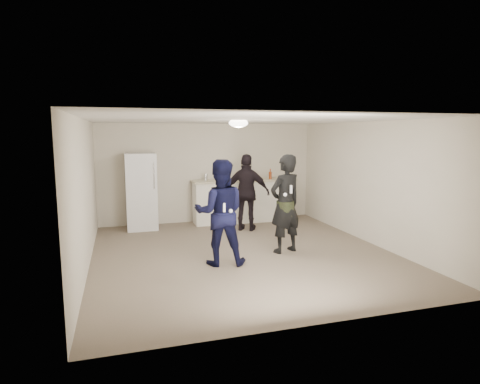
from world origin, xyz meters
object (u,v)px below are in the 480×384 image
object	(u,v)px
fridge	(141,191)
man	(220,212)
counter	(244,201)
woman	(285,204)
shaker	(206,177)
spectator	(247,193)

from	to	relation	value
fridge	man	world-z (taller)	man
man	counter	bearing A→B (deg)	-101.23
counter	man	size ratio (longest dim) A/B	1.42
woman	man	bearing A→B (deg)	-3.62
fridge	shaker	distance (m)	1.62
man	spectator	size ratio (longest dim) A/B	1.02
counter	shaker	distance (m)	1.18
man	spectator	bearing A→B (deg)	-105.36
shaker	woman	xyz separation A→B (m)	(0.93, -2.86, -0.24)
shaker	woman	bearing A→B (deg)	-72.04
shaker	man	distance (m)	3.24
counter	spectator	size ratio (longest dim) A/B	1.45
fridge	counter	bearing A→B (deg)	1.56
counter	fridge	world-z (taller)	fridge
shaker	woman	distance (m)	3.02
spectator	fridge	bearing A→B (deg)	8.74
fridge	shaker	xyz separation A→B (m)	(1.59, 0.13, 0.28)
shaker	spectator	world-z (taller)	spectator
fridge	man	xyz separation A→B (m)	(1.16, -3.08, 0.01)
shaker	man	world-z (taller)	man
man	woman	xyz separation A→B (m)	(1.35, 0.34, 0.02)
fridge	spectator	bearing A→B (deg)	-20.35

